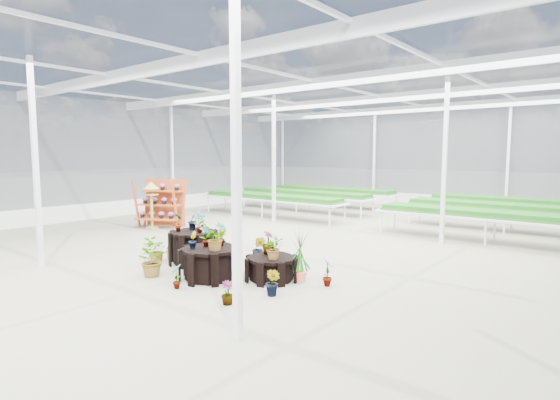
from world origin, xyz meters
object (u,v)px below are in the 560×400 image
Objects in this scene: shelf_rack at (160,203)px; bird_table at (152,205)px; plinth_tall at (194,247)px; plinth_mid at (210,263)px; plinth_low at (272,268)px.

shelf_rack reaches higher than bird_table.
bird_table reaches higher than plinth_tall.
shelf_rack is (-5.90, 3.12, 0.50)m from plinth_mid.
plinth_mid is at bearing -145.01° from plinth_low.
plinth_mid is 0.75× the size of bird_table.
shelf_rack reaches higher than plinth_mid.
plinth_tall is at bearing -21.62° from bird_table.
plinth_mid is (1.20, -0.60, -0.06)m from plinth_tall.
plinth_tall is 2.21m from plinth_low.
plinth_mid is at bearing -51.39° from shelf_rack.
plinth_mid is 0.73× the size of shelf_rack.
plinth_tall reaches higher than plinth_mid.
plinth_tall is at bearing 153.43° from plinth_mid.
plinth_low is (1.00, 0.70, -0.08)m from plinth_mid.
bird_table is at bearing 154.83° from plinth_mid.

